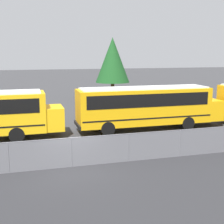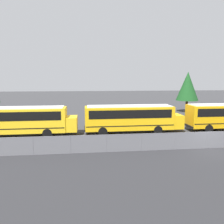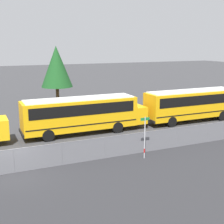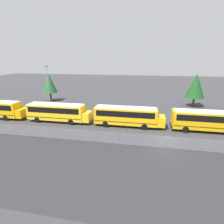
# 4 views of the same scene
# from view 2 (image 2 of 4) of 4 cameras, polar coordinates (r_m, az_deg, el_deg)

# --- Properties ---
(ground_plane) EXTENTS (200.00, 200.00, 0.00)m
(ground_plane) POSITION_cam_2_polar(r_m,az_deg,el_deg) (22.04, 23.41, -8.69)
(ground_plane) COLOR #38383A
(fence) EXTENTS (85.90, 0.07, 1.57)m
(fence) POSITION_cam_2_polar(r_m,az_deg,el_deg) (21.82, 23.54, -6.68)
(fence) COLOR #9EA0A5
(fence) RESTS_ON ground_plane
(school_bus_1) EXTENTS (11.53, 2.47, 3.25)m
(school_bus_1) POSITION_cam_2_polar(r_m,az_deg,el_deg) (26.00, -22.60, -1.70)
(school_bus_1) COLOR yellow
(school_bus_1) RESTS_ON ground_plane
(school_bus_2) EXTENTS (11.53, 2.47, 3.25)m
(school_bus_2) POSITION_cam_2_polar(r_m,az_deg,el_deg) (25.58, 5.01, -1.23)
(school_bus_2) COLOR yellow
(school_bus_2) RESTS_ON ground_plane
(tree_1) EXTENTS (4.18, 4.18, 7.67)m
(tree_1) POSITION_cam_2_polar(r_m,az_deg,el_deg) (44.38, 19.13, 6.37)
(tree_1) COLOR #51381E
(tree_1) RESTS_ON ground_plane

